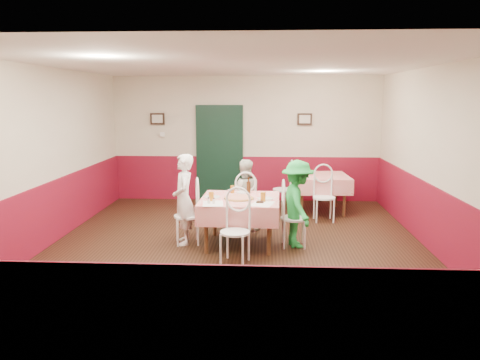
# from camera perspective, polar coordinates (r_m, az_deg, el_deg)

# --- Properties ---
(floor) EXTENTS (7.00, 7.00, 0.00)m
(floor) POSITION_cam_1_polar(r_m,az_deg,el_deg) (7.42, -0.40, -8.21)
(floor) COLOR black
(floor) RESTS_ON ground
(ceiling) EXTENTS (7.00, 7.00, 0.00)m
(ceiling) POSITION_cam_1_polar(r_m,az_deg,el_deg) (7.06, -0.43, 13.91)
(ceiling) COLOR white
(ceiling) RESTS_ON back_wall
(back_wall) EXTENTS (6.00, 0.10, 2.80)m
(back_wall) POSITION_cam_1_polar(r_m,az_deg,el_deg) (10.58, 0.76, 5.02)
(back_wall) COLOR beige
(back_wall) RESTS_ON ground
(front_wall) EXTENTS (6.00, 0.10, 2.80)m
(front_wall) POSITION_cam_1_polar(r_m,az_deg,el_deg) (3.68, -3.80, -4.48)
(front_wall) COLOR beige
(front_wall) RESTS_ON ground
(left_wall) EXTENTS (0.10, 7.00, 2.80)m
(left_wall) POSITION_cam_1_polar(r_m,az_deg,el_deg) (7.88, -22.77, 2.53)
(left_wall) COLOR beige
(left_wall) RESTS_ON ground
(right_wall) EXTENTS (0.10, 7.00, 2.80)m
(right_wall) POSITION_cam_1_polar(r_m,az_deg,el_deg) (7.54, 22.99, 2.21)
(right_wall) COLOR beige
(right_wall) RESTS_ON ground
(wainscot_back) EXTENTS (6.00, 0.03, 1.00)m
(wainscot_back) POSITION_cam_1_polar(r_m,az_deg,el_deg) (10.68, 0.74, 0.20)
(wainscot_back) COLOR maroon
(wainscot_back) RESTS_ON ground
(wainscot_front) EXTENTS (6.00, 0.03, 1.00)m
(wainscot_front) POSITION_cam_1_polar(r_m,az_deg,el_deg) (4.01, -3.62, -16.97)
(wainscot_front) COLOR maroon
(wainscot_front) RESTS_ON ground
(wainscot_left) EXTENTS (0.03, 7.00, 1.00)m
(wainscot_left) POSITION_cam_1_polar(r_m,az_deg,el_deg) (8.03, -22.24, -3.84)
(wainscot_left) COLOR maroon
(wainscot_left) RESTS_ON ground
(wainscot_right) EXTENTS (0.03, 7.00, 1.00)m
(wainscot_right) POSITION_cam_1_polar(r_m,az_deg,el_deg) (7.70, 22.43, -4.43)
(wainscot_right) COLOR maroon
(wainscot_right) RESTS_ON ground
(door) EXTENTS (0.96, 0.06, 2.10)m
(door) POSITION_cam_1_polar(r_m,az_deg,el_deg) (10.61, -2.50, 3.13)
(door) COLOR black
(door) RESTS_ON ground
(picture_left) EXTENTS (0.32, 0.03, 0.26)m
(picture_left) POSITION_cam_1_polar(r_m,az_deg,el_deg) (10.77, -10.03, 7.36)
(picture_left) COLOR black
(picture_left) RESTS_ON back_wall
(picture_right) EXTENTS (0.32, 0.03, 0.26)m
(picture_right) POSITION_cam_1_polar(r_m,az_deg,el_deg) (10.53, 7.89, 7.36)
(picture_right) COLOR black
(picture_right) RESTS_ON back_wall
(thermostat) EXTENTS (0.10, 0.03, 0.10)m
(thermostat) POSITION_cam_1_polar(r_m,az_deg,el_deg) (10.77, -9.45, 5.51)
(thermostat) COLOR white
(thermostat) RESTS_ON back_wall
(main_table) EXTENTS (1.26, 1.26, 0.77)m
(main_table) POSITION_cam_1_polar(r_m,az_deg,el_deg) (7.45, 0.00, -5.12)
(main_table) COLOR red
(main_table) RESTS_ON ground
(second_table) EXTENTS (1.18, 1.18, 0.77)m
(second_table) POSITION_cam_1_polar(r_m,az_deg,el_deg) (9.74, 9.67, -1.65)
(second_table) COLOR red
(second_table) RESTS_ON ground
(chair_left) EXTENTS (0.50, 0.50, 0.90)m
(chair_left) POSITION_cam_1_polar(r_m,az_deg,el_deg) (7.55, -6.46, -4.40)
(chair_left) COLOR white
(chair_left) RESTS_ON ground
(chair_right) EXTENTS (0.43, 0.43, 0.90)m
(chair_right) POSITION_cam_1_polar(r_m,az_deg,el_deg) (7.41, 6.59, -4.67)
(chair_right) COLOR white
(chair_right) RESTS_ON ground
(chair_far) EXTENTS (0.49, 0.49, 0.90)m
(chair_far) POSITION_cam_1_polar(r_m,az_deg,el_deg) (8.25, 0.50, -3.08)
(chair_far) COLOR white
(chair_far) RESTS_ON ground
(chair_near) EXTENTS (0.50, 0.50, 0.90)m
(chair_near) POSITION_cam_1_polar(r_m,az_deg,el_deg) (6.61, -0.62, -6.41)
(chair_near) COLOR white
(chair_near) RESTS_ON ground
(chair_second_a) EXTENTS (0.44, 0.44, 0.90)m
(chair_second_a) POSITION_cam_1_polar(r_m,az_deg,el_deg) (9.67, 5.27, -1.18)
(chair_second_a) COLOR white
(chair_second_a) RESTS_ON ground
(chair_second_b) EXTENTS (0.44, 0.44, 0.90)m
(chair_second_b) POSITION_cam_1_polar(r_m,az_deg,el_deg) (9.00, 10.22, -2.14)
(chair_second_b) COLOR white
(chair_second_b) RESTS_ON ground
(pizza) EXTENTS (0.46, 0.46, 0.03)m
(pizza) POSITION_cam_1_polar(r_m,az_deg,el_deg) (7.30, -0.13, -2.21)
(pizza) COLOR #B74723
(pizza) RESTS_ON main_table
(plate_left) EXTENTS (0.26, 0.26, 0.01)m
(plate_left) POSITION_cam_1_polar(r_m,az_deg,el_deg) (7.42, -3.40, -2.08)
(plate_left) COLOR white
(plate_left) RESTS_ON main_table
(plate_right) EXTENTS (0.26, 0.26, 0.01)m
(plate_right) POSITION_cam_1_polar(r_m,az_deg,el_deg) (7.31, 3.09, -2.27)
(plate_right) COLOR white
(plate_right) RESTS_ON main_table
(plate_far) EXTENTS (0.26, 0.26, 0.01)m
(plate_far) POSITION_cam_1_polar(r_m,az_deg,el_deg) (7.76, 0.45, -1.52)
(plate_far) COLOR white
(plate_far) RESTS_ON main_table
(glass_a) EXTENTS (0.08, 0.08, 0.14)m
(glass_a) POSITION_cam_1_polar(r_m,az_deg,el_deg) (7.16, -3.51, -2.03)
(glass_a) COLOR #BF7219
(glass_a) RESTS_ON main_table
(glass_b) EXTENTS (0.08, 0.08, 0.15)m
(glass_b) POSITION_cam_1_polar(r_m,az_deg,el_deg) (7.10, 2.82, -2.08)
(glass_b) COLOR #BF7219
(glass_b) RESTS_ON main_table
(glass_c) EXTENTS (0.07, 0.07, 0.12)m
(glass_c) POSITION_cam_1_polar(r_m,az_deg,el_deg) (7.74, -0.94, -1.15)
(glass_c) COLOR #BF7219
(glass_c) RESTS_ON main_table
(beer_bottle) EXTENTS (0.07, 0.07, 0.24)m
(beer_bottle) POSITION_cam_1_polar(r_m,az_deg,el_deg) (7.69, 1.05, -0.77)
(beer_bottle) COLOR #381C0A
(beer_bottle) RESTS_ON main_table
(shaker_a) EXTENTS (0.04, 0.04, 0.09)m
(shaker_a) POSITION_cam_1_polar(r_m,az_deg,el_deg) (6.99, -3.85, -2.52)
(shaker_a) COLOR silver
(shaker_a) RESTS_ON main_table
(shaker_b) EXTENTS (0.04, 0.04, 0.09)m
(shaker_b) POSITION_cam_1_polar(r_m,az_deg,el_deg) (6.96, -3.23, -2.56)
(shaker_b) COLOR silver
(shaker_b) RESTS_ON main_table
(shaker_c) EXTENTS (0.04, 0.04, 0.09)m
(shaker_c) POSITION_cam_1_polar(r_m,az_deg,el_deg) (7.03, -3.81, -2.45)
(shaker_c) COLOR #B23319
(shaker_c) RESTS_ON main_table
(menu_left) EXTENTS (0.34, 0.43, 0.00)m
(menu_left) POSITION_cam_1_polar(r_m,az_deg,el_deg) (6.99, -3.30, -2.88)
(menu_left) COLOR white
(menu_left) RESTS_ON main_table
(menu_right) EXTENTS (0.39, 0.46, 0.00)m
(menu_right) POSITION_cam_1_polar(r_m,az_deg,el_deg) (6.97, 2.75, -2.91)
(menu_right) COLOR white
(menu_right) RESTS_ON main_table
(wallet) EXTENTS (0.11, 0.09, 0.02)m
(wallet) POSITION_cam_1_polar(r_m,az_deg,el_deg) (7.04, 2.44, -2.70)
(wallet) COLOR black
(wallet) RESTS_ON main_table
(diner_left) EXTENTS (0.44, 0.59, 1.45)m
(diner_left) POSITION_cam_1_polar(r_m,az_deg,el_deg) (7.49, -6.88, -2.36)
(diner_left) COLOR gray
(diner_left) RESTS_ON ground
(diner_far) EXTENTS (0.67, 0.55, 1.26)m
(diner_far) POSITION_cam_1_polar(r_m,az_deg,el_deg) (8.26, 0.53, -1.80)
(diner_far) COLOR gray
(diner_far) RESTS_ON ground
(diner_right) EXTENTS (0.68, 0.97, 1.37)m
(diner_right) POSITION_cam_1_polar(r_m,az_deg,el_deg) (7.35, 7.01, -2.90)
(diner_right) COLOR gray
(diner_right) RESTS_ON ground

